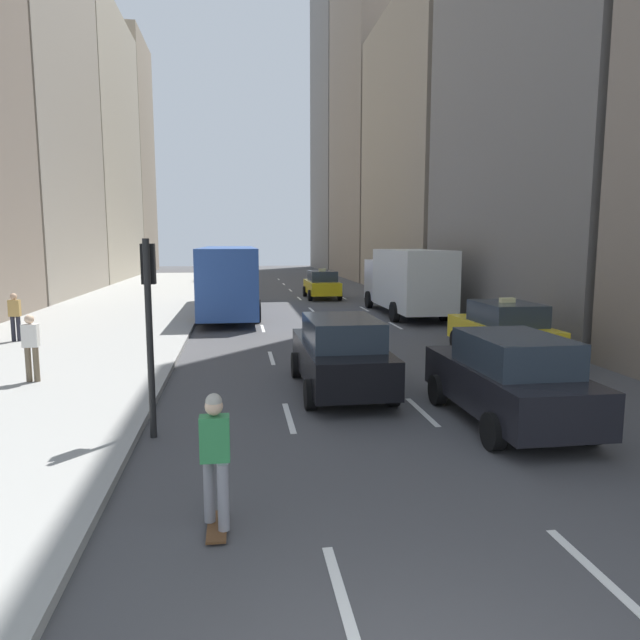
% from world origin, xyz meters
% --- Properties ---
extents(sidewalk_left, '(8.00, 66.00, 0.15)m').
position_xyz_m(sidewalk_left, '(-7.00, 27.00, 0.07)').
color(sidewalk_left, '#9E9E99').
rests_on(sidewalk_left, ground).
extents(lane_markings, '(5.72, 56.00, 0.01)m').
position_xyz_m(lane_markings, '(2.60, 23.00, 0.01)').
color(lane_markings, white).
rests_on(lane_markings, ground).
extents(building_row_left, '(6.00, 71.82, 32.79)m').
position_xyz_m(building_row_left, '(-14.00, 34.97, 13.62)').
color(building_row_left, slate).
rests_on(building_row_left, ground).
extents(building_row_right, '(6.00, 76.57, 37.04)m').
position_xyz_m(building_row_right, '(12.00, 38.79, 16.28)').
color(building_row_right, gray).
rests_on(building_row_right, ground).
extents(taxi_lead, '(2.02, 4.40, 1.87)m').
position_xyz_m(taxi_lead, '(6.80, 13.02, 0.88)').
color(taxi_lead, yellow).
rests_on(taxi_lead, ground).
extents(taxi_second, '(2.02, 4.40, 1.87)m').
position_xyz_m(taxi_second, '(4.00, 31.82, 0.88)').
color(taxi_second, yellow).
rests_on(taxi_second, ground).
extents(sedan_black_near, '(2.02, 4.73, 1.79)m').
position_xyz_m(sedan_black_near, '(1.20, 9.91, 0.91)').
color(sedan_black_near, black).
rests_on(sedan_black_near, ground).
extents(sedan_silver_behind, '(2.02, 4.45, 1.79)m').
position_xyz_m(sedan_silver_behind, '(4.00, 7.03, 0.91)').
color(sedan_silver_behind, black).
rests_on(sedan_silver_behind, ground).
extents(city_bus, '(2.80, 11.61, 3.25)m').
position_xyz_m(city_bus, '(-1.61, 25.12, 1.79)').
color(city_bus, '#2D519E').
rests_on(city_bus, ground).
extents(box_truck, '(2.58, 8.40, 3.15)m').
position_xyz_m(box_truck, '(6.80, 23.22, 1.71)').
color(box_truck, silver).
rests_on(box_truck, ground).
extents(skateboarder, '(0.36, 0.80, 1.75)m').
position_xyz_m(skateboarder, '(-1.49, 3.61, 0.96)').
color(skateboarder, brown).
rests_on(skateboarder, ground).
extents(pedestrian_mid_block, '(0.36, 0.22, 1.65)m').
position_xyz_m(pedestrian_mid_block, '(-6.16, 11.29, 1.07)').
color(pedestrian_mid_block, brown).
rests_on(pedestrian_mid_block, sidewalk_left).
extents(pedestrian_far_walking, '(0.36, 0.22, 1.65)m').
position_xyz_m(pedestrian_far_walking, '(-8.72, 17.38, 1.07)').
color(pedestrian_far_walking, '#23232D').
rests_on(pedestrian_far_walking, sidewalk_left).
extents(traffic_light_pole, '(0.24, 0.42, 3.60)m').
position_xyz_m(traffic_light_pole, '(-2.75, 7.30, 2.41)').
color(traffic_light_pole, black).
rests_on(traffic_light_pole, ground).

